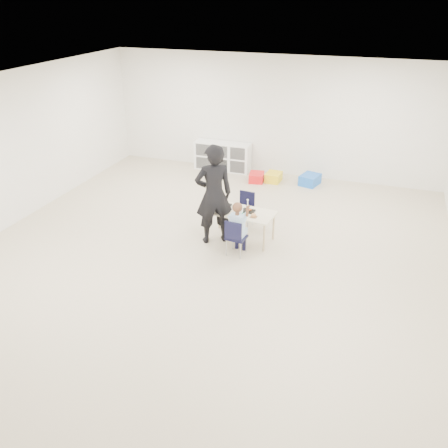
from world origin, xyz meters
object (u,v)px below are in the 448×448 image
(table, at_px, (240,225))
(cubby_shelf, at_px, (223,156))
(child, at_px, (237,227))
(adult, at_px, (214,195))
(chair_near, at_px, (236,237))

(table, bearing_deg, cubby_shelf, 120.21)
(child, relative_size, cubby_shelf, 0.75)
(adult, bearing_deg, child, 115.49)
(child, xyz_separation_m, adult, (-0.53, 0.32, 0.38))
(chair_near, distance_m, child, 0.19)
(table, relative_size, chair_near, 1.90)
(table, xyz_separation_m, cubby_shelf, (-1.55, 3.40, 0.07))
(table, height_order, child, child)
(child, bearing_deg, adult, 154.55)
(child, relative_size, adult, 0.58)
(cubby_shelf, distance_m, adult, 3.83)
(chair_near, height_order, adult, adult)
(table, height_order, chair_near, chair_near)
(chair_near, relative_size, child, 0.63)
(table, relative_size, adult, 0.70)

